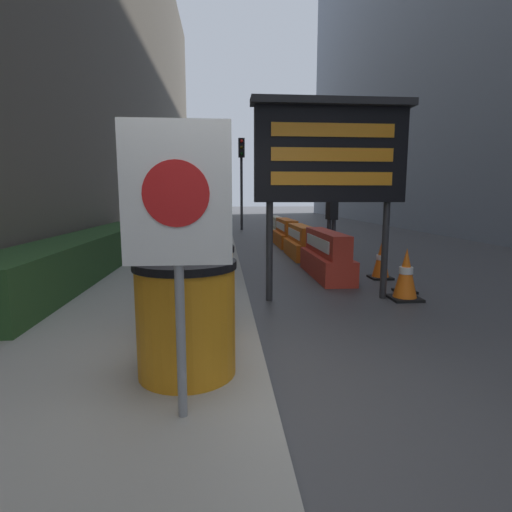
{
  "coord_description": "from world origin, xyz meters",
  "views": [
    {
      "loc": [
        -0.35,
        -2.79,
        1.54
      ],
      "look_at": [
        0.39,
        6.14,
        0.2
      ],
      "focal_mm": 28.0,
      "sensor_mm": 36.0,
      "label": 1
    }
  ],
  "objects": [
    {
      "name": "ground_plane",
      "position": [
        0.0,
        0.0,
        0.0
      ],
      "size": [
        120.0,
        120.0,
        0.0
      ],
      "primitive_type": "plane",
      "color": "#3F3F42"
    },
    {
      "name": "warning_sign",
      "position": [
        -0.63,
        -0.35,
        1.43
      ],
      "size": [
        0.66,
        0.08,
        1.86
      ],
      "color": "gray",
      "rests_on": "sidewalk_left"
    },
    {
      "name": "barrel_drum_foreground",
      "position": [
        -0.65,
        0.31,
        0.58
      ],
      "size": [
        0.81,
        0.81,
        0.92
      ],
      "color": "orange",
      "rests_on": "sidewalk_left"
    },
    {
      "name": "traffic_cone_far",
      "position": [
        2.57,
        3.29,
        0.27
      ],
      "size": [
        0.31,
        0.31,
        0.56
      ],
      "color": "black",
      "rests_on": "ground_plane"
    },
    {
      "name": "sidewalk_left",
      "position": [
        -1.75,
        0.0,
        0.06
      ],
      "size": [
        3.5,
        56.0,
        0.12
      ],
      "color": "gray",
      "rests_on": "ground_plane"
    },
    {
      "name": "barrel_drum_middle",
      "position": [
        -0.64,
        1.24,
        0.58
      ],
      "size": [
        0.81,
        0.81,
        0.92
      ],
      "color": "orange",
      "rests_on": "sidewalk_left"
    },
    {
      "name": "jersey_barrier_cream",
      "position": [
        1.63,
        11.91,
        0.35
      ],
      "size": [
        0.54,
        2.11,
        0.8
      ],
      "color": "beige",
      "rests_on": "ground_plane"
    },
    {
      "name": "traffic_cone_near",
      "position": [
        2.37,
        2.86,
        0.38
      ],
      "size": [
        0.44,
        0.44,
        0.78
      ],
      "color": "black",
      "rests_on": "ground_plane"
    },
    {
      "name": "hedge_strip",
      "position": [
        -2.9,
        5.01,
        0.48
      ],
      "size": [
        0.9,
        7.65,
        0.71
      ],
      "color": "#284C23",
      "rests_on": "sidewalk_left"
    },
    {
      "name": "jersey_barrier_red_striped",
      "position": [
        1.63,
        4.7,
        0.39
      ],
      "size": [
        0.58,
        2.17,
        0.88
      ],
      "color": "red",
      "rests_on": "ground_plane"
    },
    {
      "name": "jersey_barrier_orange_far",
      "position": [
        1.63,
        9.61,
        0.37
      ],
      "size": [
        0.61,
        2.12,
        0.84
      ],
      "color": "orange",
      "rests_on": "ground_plane"
    },
    {
      "name": "message_board",
      "position": [
        1.2,
        2.97,
        2.14
      ],
      "size": [
        2.31,
        0.36,
        2.89
      ],
      "color": "#28282B",
      "rests_on": "ground_plane"
    },
    {
      "name": "traffic_cone_mid",
      "position": [
        2.61,
        4.4,
        0.34
      ],
      "size": [
        0.39,
        0.39,
        0.7
      ],
      "color": "black",
      "rests_on": "ground_plane"
    },
    {
      "name": "pedestrian_worker",
      "position": [
        3.1,
        9.67,
        0.99
      ],
      "size": [
        0.3,
        0.46,
        1.68
      ],
      "rotation": [
        0.0,
        0.0,
        1.66
      ],
      "color": "#333338",
      "rests_on": "ground_plane"
    },
    {
      "name": "traffic_light_near_curb",
      "position": [
        0.53,
        15.8,
        2.99
      ],
      "size": [
        0.28,
        0.44,
        4.14
      ],
      "color": "#2D2D30",
      "rests_on": "ground_plane"
    },
    {
      "name": "jersey_barrier_orange_near",
      "position": [
        1.63,
        7.2,
        0.36
      ],
      "size": [
        0.6,
        1.94,
        0.81
      ],
      "color": "orange",
      "rests_on": "ground_plane"
    }
  ]
}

